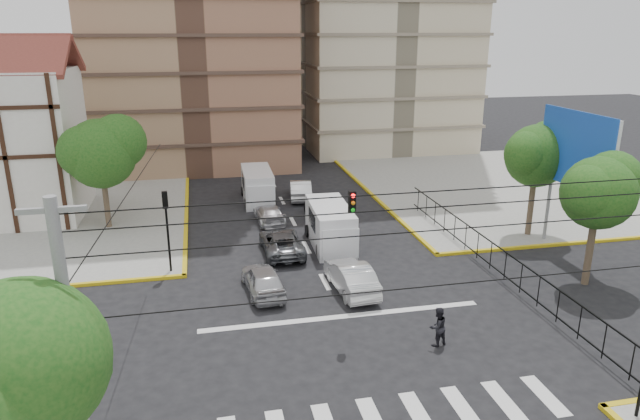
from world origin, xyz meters
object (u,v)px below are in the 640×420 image
object	(u,v)px
car_white_front_right	(351,277)
pedestrian_crosswalk	(438,327)
van_right_lane	(331,228)
traffic_light_nw	(167,218)
van_left_lane	(258,187)
car_silver_front_left	(263,279)

from	to	relation	value
car_white_front_right	pedestrian_crosswalk	distance (m)	6.11
van_right_lane	car_white_front_right	world-z (taller)	van_right_lane
traffic_light_nw	van_left_lane	xyz separation A→B (m)	(6.00, 12.18, -1.94)
traffic_light_nw	car_silver_front_left	size ratio (longest dim) A/B	1.06
traffic_light_nw	pedestrian_crosswalk	xyz separation A→B (m)	(10.98, -9.78, -2.27)
van_right_lane	van_left_lane	bearing A→B (deg)	110.01
traffic_light_nw	van_right_lane	distance (m)	9.65
car_white_front_right	pedestrian_crosswalk	size ratio (longest dim) A/B	2.69
car_silver_front_left	pedestrian_crosswalk	size ratio (longest dim) A/B	2.47
traffic_light_nw	car_white_front_right	xyz separation A→B (m)	(8.86, -4.05, -2.36)
van_left_lane	pedestrian_crosswalk	xyz separation A→B (m)	(4.98, -21.96, -0.33)
car_silver_front_left	car_white_front_right	size ratio (longest dim) A/B	0.92
pedestrian_crosswalk	van_right_lane	bearing A→B (deg)	-98.63
van_right_lane	pedestrian_crosswalk	world-z (taller)	van_right_lane
van_right_lane	car_silver_front_left	xyz separation A→B (m)	(-4.69, -5.39, -0.50)
traffic_light_nw	car_white_front_right	distance (m)	10.02
van_right_lane	car_silver_front_left	distance (m)	7.16
car_silver_front_left	pedestrian_crosswalk	bearing A→B (deg)	130.28
traffic_light_nw	pedestrian_crosswalk	world-z (taller)	traffic_light_nw
pedestrian_crosswalk	van_left_lane	bearing A→B (deg)	-94.20
traffic_light_nw	pedestrian_crosswalk	bearing A→B (deg)	-41.68
van_left_lane	car_white_front_right	distance (m)	16.49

